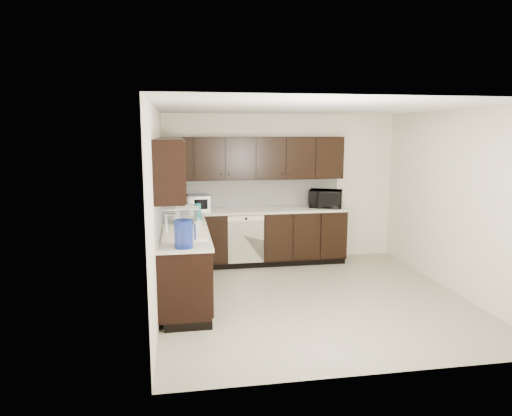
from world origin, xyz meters
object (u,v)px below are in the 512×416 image
at_px(microwave, 326,199).
at_px(storage_bin, 180,215).
at_px(toaster_oven, 197,203).
at_px(blue_pitcher, 184,234).
at_px(sink, 185,239).

xyz_separation_m(microwave, storage_bin, (-2.43, -0.85, -0.05)).
xyz_separation_m(microwave, toaster_oven, (-2.15, 0.05, -0.03)).
bearing_deg(blue_pitcher, toaster_oven, 82.96).
bearing_deg(sink, blue_pitcher, -91.11).
bearing_deg(microwave, toaster_oven, -158.49).
height_order(sink, microwave, microwave).
bearing_deg(microwave, storage_bin, -137.98).
height_order(microwave, toaster_oven, microwave).
bearing_deg(sink, microwave, 35.27).
bearing_deg(toaster_oven, storage_bin, -110.76).
distance_m(microwave, toaster_oven, 2.15).
height_order(sink, toaster_oven, sink).
relative_size(microwave, blue_pitcher, 1.73).
relative_size(microwave, storage_bin, 1.05).
xyz_separation_m(sink, storage_bin, (-0.05, 0.83, 0.16)).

